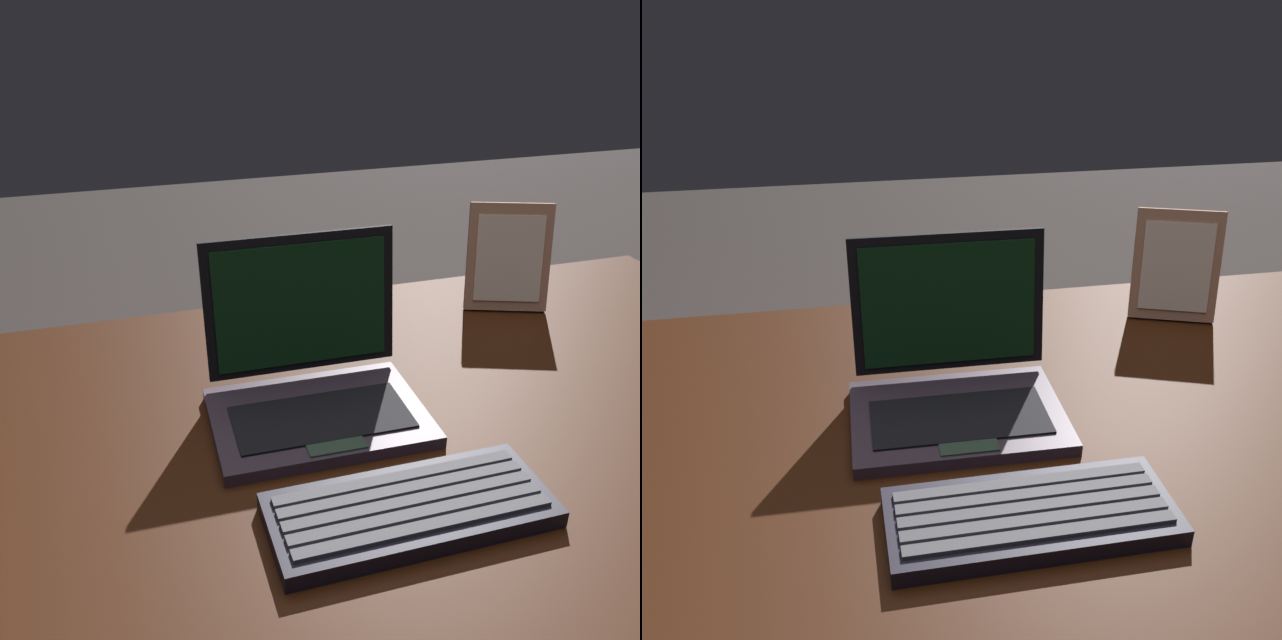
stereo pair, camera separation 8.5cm
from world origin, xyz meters
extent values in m
cube|color=black|center=(0.00, 0.00, 0.74)|extent=(1.57, 0.83, 0.03)
cylinder|color=black|center=(0.73, 0.36, 0.36)|extent=(0.06, 0.06, 0.72)
cube|color=#2B212B|center=(0.00, 0.03, 0.76)|extent=(0.28, 0.20, 0.02)
cube|color=black|center=(0.00, 0.01, 0.77)|extent=(0.23, 0.11, 0.00)
cube|color=#203025|center=(0.00, -0.05, 0.77)|extent=(0.07, 0.03, 0.00)
cube|color=black|center=(0.01, 0.13, 0.87)|extent=(0.26, 0.04, 0.19)
cube|color=black|center=(0.01, 0.13, 0.87)|extent=(0.24, 0.03, 0.17)
cube|color=silver|center=(0.01, 0.13, 0.86)|extent=(0.22, 0.01, 0.01)
cube|color=black|center=(0.04, -0.17, 0.76)|extent=(0.31, 0.12, 0.02)
cube|color=#38383D|center=(0.04, -0.21, 0.77)|extent=(0.28, 0.02, 0.00)
cube|color=#38383D|center=(0.04, -0.19, 0.77)|extent=(0.28, 0.02, 0.00)
cube|color=#38383D|center=(0.04, -0.17, 0.77)|extent=(0.28, 0.02, 0.00)
cube|color=#38383D|center=(0.04, -0.15, 0.77)|extent=(0.28, 0.02, 0.00)
cube|color=#38383D|center=(0.04, -0.13, 0.77)|extent=(0.28, 0.02, 0.00)
cube|color=#95664F|center=(0.41, 0.27, 0.84)|extent=(0.15, 0.09, 0.18)
cube|color=#C2B19D|center=(0.41, 0.26, 0.84)|extent=(0.12, 0.07, 0.14)
cube|color=#95664F|center=(0.42, 0.30, 0.77)|extent=(0.02, 0.02, 0.03)
camera|label=1|loc=(-0.21, -0.68, 1.27)|focal=38.82mm
camera|label=2|loc=(-0.13, -0.70, 1.27)|focal=38.82mm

